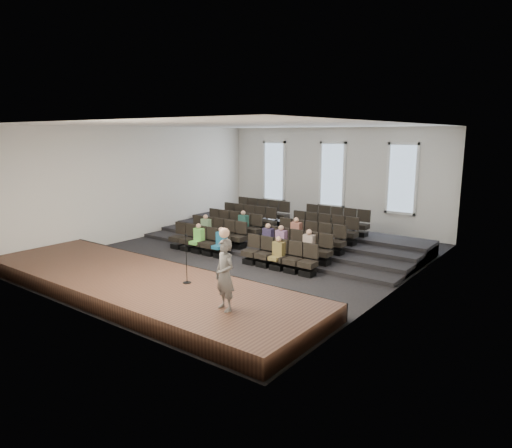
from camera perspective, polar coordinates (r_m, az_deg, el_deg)
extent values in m
plane|color=black|center=(17.68, -1.33, -4.16)|extent=(14.00, 14.00, 0.00)
cube|color=white|center=(17.05, -1.41, 12.30)|extent=(12.00, 14.00, 0.02)
cube|color=silver|center=(23.07, 9.57, 5.61)|extent=(12.00, 0.04, 5.00)
cube|color=silver|center=(12.53, -21.70, 0.38)|extent=(12.00, 0.04, 5.00)
cube|color=silver|center=(21.42, -14.15, 5.01)|extent=(0.04, 14.00, 5.00)
cube|color=silver|center=(14.29, 17.94, 1.88)|extent=(0.04, 14.00, 5.00)
cube|color=#482C1E|center=(14.14, -14.36, -7.42)|extent=(11.80, 3.60, 0.50)
cube|color=black|center=(15.24, -9.16, -5.85)|extent=(11.80, 0.06, 0.52)
cube|color=black|center=(19.48, 2.92, -2.50)|extent=(11.80, 4.80, 0.15)
cube|color=black|center=(19.88, 3.77, -2.00)|extent=(11.80, 3.75, 0.30)
cube|color=black|center=(20.30, 4.59, -1.52)|extent=(11.80, 2.70, 0.45)
cube|color=black|center=(20.72, 5.37, -1.06)|extent=(11.80, 1.65, 0.60)
cube|color=black|center=(19.28, -9.76, -2.71)|extent=(0.47, 0.43, 0.20)
cube|color=black|center=(19.21, -9.79, -1.81)|extent=(0.55, 0.50, 0.19)
cube|color=black|center=(19.26, -9.38, -0.52)|extent=(0.55, 0.08, 0.50)
cube|color=black|center=(18.86, -8.51, -2.99)|extent=(0.47, 0.43, 0.20)
cube|color=black|center=(18.79, -8.53, -2.07)|extent=(0.55, 0.50, 0.19)
cube|color=black|center=(18.84, -8.12, -0.74)|extent=(0.55, 0.08, 0.50)
cube|color=black|center=(18.45, -7.20, -3.27)|extent=(0.47, 0.43, 0.20)
cube|color=black|center=(18.37, -7.22, -2.33)|extent=(0.55, 0.50, 0.19)
cube|color=black|center=(18.43, -6.80, -0.97)|extent=(0.55, 0.08, 0.50)
cube|color=black|center=(18.05, -5.82, -3.57)|extent=(0.47, 0.43, 0.20)
cube|color=black|center=(17.97, -5.84, -2.61)|extent=(0.55, 0.50, 0.19)
cube|color=black|center=(18.03, -5.42, -1.22)|extent=(0.55, 0.08, 0.50)
cube|color=black|center=(17.66, -4.39, -3.87)|extent=(0.47, 0.43, 0.20)
cube|color=black|center=(17.58, -4.41, -2.90)|extent=(0.55, 0.50, 0.19)
cube|color=black|center=(17.64, -3.97, -1.47)|extent=(0.55, 0.08, 0.50)
cube|color=black|center=(16.76, -0.65, -4.66)|extent=(0.47, 0.43, 0.20)
cube|color=black|center=(16.68, -0.66, -3.63)|extent=(0.55, 0.50, 0.19)
cube|color=black|center=(16.74, -0.22, -2.13)|extent=(0.55, 0.08, 0.50)
cube|color=black|center=(16.42, 1.01, -5.00)|extent=(0.47, 0.43, 0.20)
cube|color=black|center=(16.34, 1.01, -3.96)|extent=(0.55, 0.50, 0.19)
cube|color=black|center=(16.40, 1.45, -2.42)|extent=(0.55, 0.08, 0.50)
cube|color=black|center=(16.09, 2.75, -5.36)|extent=(0.47, 0.43, 0.20)
cube|color=black|center=(16.00, 2.76, -4.29)|extent=(0.55, 0.50, 0.19)
cube|color=black|center=(16.07, 3.19, -2.72)|extent=(0.55, 0.08, 0.50)
cube|color=black|center=(15.77, 4.56, -5.72)|extent=(0.47, 0.43, 0.20)
cube|color=black|center=(15.69, 4.57, -4.63)|extent=(0.55, 0.50, 0.19)
cube|color=black|center=(15.75, 5.01, -3.03)|extent=(0.55, 0.08, 0.50)
cube|color=black|center=(15.48, 6.44, -6.09)|extent=(0.47, 0.43, 0.20)
cube|color=black|center=(15.39, 6.47, -4.99)|extent=(0.55, 0.50, 0.19)
cube|color=black|center=(15.45, 6.90, -3.35)|extent=(0.55, 0.08, 0.50)
cube|color=black|center=(19.96, -7.59, -1.73)|extent=(0.47, 0.43, 0.20)
cube|color=black|center=(19.89, -7.61, -0.86)|extent=(0.55, 0.50, 0.19)
cube|color=black|center=(19.96, -7.22, 0.39)|extent=(0.55, 0.08, 0.50)
cube|color=black|center=(19.55, -6.33, -1.97)|extent=(0.47, 0.43, 0.20)
cube|color=black|center=(19.48, -6.35, -1.08)|extent=(0.55, 0.50, 0.19)
cube|color=black|center=(19.55, -5.95, 0.19)|extent=(0.55, 0.08, 0.50)
cube|color=black|center=(19.15, -5.02, -2.22)|extent=(0.47, 0.43, 0.20)
cube|color=black|center=(19.08, -5.04, -1.32)|extent=(0.55, 0.50, 0.19)
cube|color=black|center=(19.15, -4.64, -0.01)|extent=(0.55, 0.08, 0.50)
cube|color=black|center=(18.77, -3.66, -2.48)|extent=(0.47, 0.43, 0.20)
cube|color=black|center=(18.70, -3.67, -1.56)|extent=(0.55, 0.50, 0.19)
cube|color=black|center=(18.77, -3.27, -0.23)|extent=(0.55, 0.08, 0.50)
cube|color=black|center=(18.39, -2.24, -2.75)|extent=(0.47, 0.43, 0.20)
cube|color=black|center=(18.32, -2.24, -1.81)|extent=(0.55, 0.50, 0.19)
cube|color=black|center=(18.39, -1.84, -0.45)|extent=(0.55, 0.08, 0.50)
cube|color=black|center=(17.54, 1.44, -3.44)|extent=(0.47, 0.43, 0.20)
cube|color=black|center=(17.46, 1.45, -2.45)|extent=(0.55, 0.50, 0.19)
cube|color=black|center=(17.54, 1.86, -1.02)|extent=(0.55, 0.08, 0.50)
cube|color=black|center=(17.21, 3.07, -3.74)|extent=(0.47, 0.43, 0.20)
cube|color=black|center=(17.13, 3.08, -2.74)|extent=(0.55, 0.50, 0.19)
cube|color=black|center=(17.21, 3.49, -1.28)|extent=(0.55, 0.08, 0.50)
cube|color=black|center=(16.89, 4.76, -4.05)|extent=(0.47, 0.43, 0.20)
cube|color=black|center=(16.81, 4.78, -3.03)|extent=(0.55, 0.50, 0.19)
cube|color=black|center=(16.89, 5.18, -1.54)|extent=(0.55, 0.08, 0.50)
cube|color=black|center=(16.59, 6.52, -4.36)|extent=(0.47, 0.43, 0.20)
cube|color=black|center=(16.51, 6.54, -3.32)|extent=(0.55, 0.50, 0.19)
cube|color=black|center=(16.59, 6.94, -1.81)|extent=(0.55, 0.08, 0.50)
cube|color=black|center=(16.31, 8.34, -4.68)|extent=(0.47, 0.43, 0.20)
cube|color=black|center=(16.23, 8.37, -3.63)|extent=(0.55, 0.50, 0.19)
cube|color=black|center=(16.31, 8.77, -2.08)|extent=(0.55, 0.08, 0.50)
cube|color=black|center=(20.67, -5.56, -0.81)|extent=(0.47, 0.42, 0.20)
cube|color=black|center=(20.61, -5.57, 0.03)|extent=(0.55, 0.50, 0.19)
cube|color=black|center=(20.68, -5.20, 1.24)|extent=(0.55, 0.08, 0.50)
cube|color=black|center=(20.27, -4.31, -1.03)|extent=(0.47, 0.42, 0.20)
cube|color=black|center=(20.21, -4.32, -0.17)|extent=(0.55, 0.50, 0.19)
cube|color=black|center=(20.29, -3.95, 1.06)|extent=(0.55, 0.08, 0.50)
cube|color=black|center=(19.89, -3.01, -1.25)|extent=(0.47, 0.42, 0.20)
cube|color=black|center=(19.83, -3.02, -0.37)|extent=(0.55, 0.50, 0.19)
cube|color=black|center=(19.91, -2.64, 0.88)|extent=(0.55, 0.08, 0.50)
cube|color=black|center=(19.52, -1.66, -1.48)|extent=(0.47, 0.42, 0.20)
cube|color=black|center=(19.45, -1.66, -0.59)|extent=(0.55, 0.50, 0.19)
cube|color=black|center=(19.54, -1.28, 0.69)|extent=(0.55, 0.08, 0.50)
cube|color=black|center=(19.16, -0.25, -1.71)|extent=(0.47, 0.42, 0.20)
cube|color=black|center=(19.09, -0.25, -0.81)|extent=(0.55, 0.50, 0.19)
cube|color=black|center=(19.18, 0.12, 0.50)|extent=(0.55, 0.08, 0.50)
cube|color=black|center=(18.34, 3.36, -2.32)|extent=(0.47, 0.42, 0.20)
cube|color=black|center=(18.27, 3.37, -1.37)|extent=(0.55, 0.50, 0.19)
cube|color=black|center=(18.36, 3.75, -0.01)|extent=(0.55, 0.08, 0.50)
cube|color=black|center=(18.03, 4.95, -2.58)|extent=(0.47, 0.42, 0.20)
cube|color=black|center=(17.96, 4.96, -1.62)|extent=(0.55, 0.50, 0.19)
cube|color=black|center=(18.04, 5.34, -0.23)|extent=(0.55, 0.08, 0.50)
cube|color=black|center=(17.73, 6.59, -2.85)|extent=(0.47, 0.42, 0.20)
cube|color=black|center=(17.65, 6.61, -1.88)|extent=(0.55, 0.50, 0.19)
cube|color=black|center=(17.74, 6.99, -0.46)|extent=(0.55, 0.08, 0.50)
cube|color=black|center=(17.44, 8.29, -3.13)|extent=(0.47, 0.42, 0.20)
cube|color=black|center=(17.37, 8.32, -2.14)|extent=(0.55, 0.50, 0.19)
cube|color=black|center=(17.46, 8.69, -0.70)|extent=(0.55, 0.08, 0.50)
cube|color=black|center=(17.17, 10.05, -3.41)|extent=(0.47, 0.42, 0.20)
cube|color=black|center=(17.10, 10.08, -2.41)|extent=(0.55, 0.50, 0.19)
cube|color=black|center=(17.19, 10.45, -0.94)|extent=(0.55, 0.08, 0.50)
cube|color=black|center=(21.41, -3.67, 0.04)|extent=(0.47, 0.42, 0.20)
cube|color=black|center=(21.35, -3.68, 0.86)|extent=(0.55, 0.50, 0.19)
cube|color=black|center=(21.44, -3.33, 2.02)|extent=(0.55, 0.08, 0.50)
cube|color=black|center=(21.03, -2.43, -0.15)|extent=(0.47, 0.42, 0.20)
cube|color=black|center=(20.97, -2.43, 0.69)|extent=(0.55, 0.50, 0.19)
cube|color=black|center=(21.06, -2.08, 1.87)|extent=(0.55, 0.08, 0.50)
cube|color=black|center=(20.66, -1.14, -0.34)|extent=(0.47, 0.42, 0.20)
cube|color=black|center=(20.60, -1.14, 0.50)|extent=(0.55, 0.50, 0.19)
cube|color=black|center=(20.69, -0.79, 1.71)|extent=(0.55, 0.08, 0.50)
cube|color=black|center=(20.30, 0.19, -0.55)|extent=(0.47, 0.42, 0.20)
cube|color=black|center=(20.24, 0.19, 0.31)|extent=(0.55, 0.50, 0.19)
cube|color=black|center=(20.33, 0.55, 1.54)|extent=(0.55, 0.08, 0.50)
cube|color=black|center=(19.95, 1.57, -0.76)|extent=(0.47, 0.42, 0.20)
cube|color=black|center=(19.89, 1.58, 0.12)|extent=(0.55, 0.50, 0.19)
cube|color=black|center=(19.99, 1.93, 1.36)|extent=(0.55, 0.08, 0.50)
cube|color=black|center=(19.17, 5.10, -1.29)|extent=(0.47, 0.42, 0.20)
cube|color=black|center=(19.11, 5.12, -0.38)|extent=(0.55, 0.50, 0.19)
cube|color=black|center=(19.20, 5.47, 0.91)|extent=(0.55, 0.08, 0.50)
cube|color=black|center=(18.87, 6.65, -1.53)|extent=(0.47, 0.42, 0.20)
cube|color=black|center=(18.80, 6.67, -0.60)|extent=(0.55, 0.50, 0.19)
cube|color=black|center=(18.90, 7.02, 0.72)|extent=(0.55, 0.08, 0.50)
cube|color=black|center=(18.58, 8.25, -1.77)|extent=(0.47, 0.42, 0.20)
cube|color=black|center=(18.51, 8.27, -0.83)|extent=(0.55, 0.50, 0.19)
cube|color=black|center=(18.62, 8.62, 0.51)|extent=(0.55, 0.08, 0.50)
cube|color=black|center=(18.31, 9.89, -2.01)|extent=(0.47, 0.42, 0.20)
cube|color=black|center=(18.24, 9.92, -1.06)|extent=(0.55, 0.50, 0.19)
cube|color=black|center=(18.34, 10.27, 0.30)|extent=(0.55, 0.08, 0.50)
cube|color=black|center=(18.05, 11.58, -2.26)|extent=(0.47, 0.42, 0.20)
cube|color=black|center=(17.98, 11.62, -1.30)|extent=(0.55, 0.50, 0.19)
cube|color=black|center=(18.09, 11.96, 0.08)|extent=(0.55, 0.08, 0.50)
cube|color=black|center=(22.17, -1.91, 0.84)|extent=(0.47, 0.42, 0.20)
cube|color=black|center=(22.12, -1.91, 1.63)|extent=(0.55, 0.50, 0.19)
cube|color=black|center=(22.21, -1.58, 2.75)|extent=(0.55, 0.08, 0.50)
cube|color=black|center=(21.80, -0.68, 0.67)|extent=(0.47, 0.42, 0.20)
cube|color=black|center=(21.75, -0.68, 1.48)|extent=(0.55, 0.50, 0.19)
cube|color=black|center=(21.85, -0.35, 2.61)|extent=(0.55, 0.08, 0.50)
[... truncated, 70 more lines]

